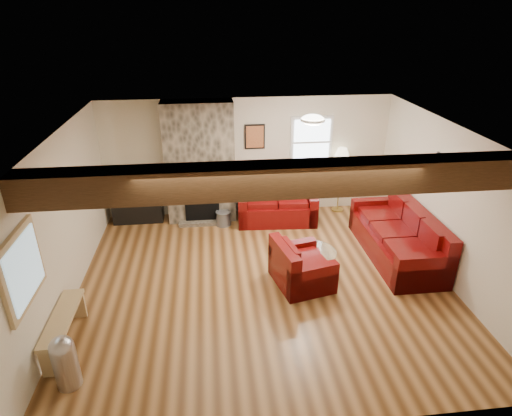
{
  "coord_description": "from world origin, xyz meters",
  "views": [
    {
      "loc": [
        -0.79,
        -5.84,
        4.14
      ],
      "look_at": [
        -0.09,
        0.4,
        1.17
      ],
      "focal_mm": 30.0,
      "sensor_mm": 36.0,
      "label": 1
    }
  ],
  "objects_px": {
    "sofa_three": "(397,234)",
    "tv_cabinet": "(138,209)",
    "television": "(136,189)",
    "loveseat": "(277,201)",
    "armchair_red": "(302,263)",
    "coffee_table": "(312,261)",
    "floor_lamp": "(342,158)"
  },
  "relations": [
    {
      "from": "loveseat",
      "to": "floor_lamp",
      "type": "xyz_separation_m",
      "value": [
        1.43,
        0.32,
        0.8
      ]
    },
    {
      "from": "loveseat",
      "to": "coffee_table",
      "type": "relative_size",
      "value": 2.02
    },
    {
      "from": "coffee_table",
      "to": "television",
      "type": "relative_size",
      "value": 1.03
    },
    {
      "from": "sofa_three",
      "to": "loveseat",
      "type": "bearing_deg",
      "value": -131.12
    },
    {
      "from": "armchair_red",
      "to": "floor_lamp",
      "type": "bearing_deg",
      "value": -40.54
    },
    {
      "from": "loveseat",
      "to": "television",
      "type": "height_order",
      "value": "television"
    },
    {
      "from": "sofa_three",
      "to": "loveseat",
      "type": "relative_size",
      "value": 1.44
    },
    {
      "from": "sofa_three",
      "to": "television",
      "type": "xyz_separation_m",
      "value": [
        -4.83,
        1.97,
        0.28
      ]
    },
    {
      "from": "sofa_three",
      "to": "television",
      "type": "relative_size",
      "value": 3.0
    },
    {
      "from": "sofa_three",
      "to": "tv_cabinet",
      "type": "distance_m",
      "value": 5.22
    },
    {
      "from": "coffee_table",
      "to": "tv_cabinet",
      "type": "height_order",
      "value": "tv_cabinet"
    },
    {
      "from": "loveseat",
      "to": "television",
      "type": "bearing_deg",
      "value": 177.9
    },
    {
      "from": "tv_cabinet",
      "to": "floor_lamp",
      "type": "relative_size",
      "value": 0.71
    },
    {
      "from": "armchair_red",
      "to": "floor_lamp",
      "type": "height_order",
      "value": "floor_lamp"
    },
    {
      "from": "armchair_red",
      "to": "tv_cabinet",
      "type": "distance_m",
      "value": 3.96
    },
    {
      "from": "sofa_three",
      "to": "coffee_table",
      "type": "relative_size",
      "value": 2.92
    },
    {
      "from": "floor_lamp",
      "to": "coffee_table",
      "type": "bearing_deg",
      "value": -115.81
    },
    {
      "from": "sofa_three",
      "to": "armchair_red",
      "type": "xyz_separation_m",
      "value": [
        -1.87,
        -0.65,
        -0.07
      ]
    },
    {
      "from": "tv_cabinet",
      "to": "sofa_three",
      "type": "bearing_deg",
      "value": -22.23
    },
    {
      "from": "sofa_three",
      "to": "floor_lamp",
      "type": "bearing_deg",
      "value": -166.28
    },
    {
      "from": "loveseat",
      "to": "coffee_table",
      "type": "xyz_separation_m",
      "value": [
        0.3,
        -2.02,
        -0.23
      ]
    },
    {
      "from": "armchair_red",
      "to": "coffee_table",
      "type": "xyz_separation_m",
      "value": [
        0.25,
        0.31,
        -0.18
      ]
    },
    {
      "from": "sofa_three",
      "to": "tv_cabinet",
      "type": "height_order",
      "value": "sofa_three"
    },
    {
      "from": "television",
      "to": "floor_lamp",
      "type": "height_order",
      "value": "floor_lamp"
    },
    {
      "from": "armchair_red",
      "to": "tv_cabinet",
      "type": "relative_size",
      "value": 0.92
    },
    {
      "from": "tv_cabinet",
      "to": "television",
      "type": "height_order",
      "value": "television"
    },
    {
      "from": "tv_cabinet",
      "to": "floor_lamp",
      "type": "distance_m",
      "value": 4.45
    },
    {
      "from": "television",
      "to": "loveseat",
      "type": "bearing_deg",
      "value": -5.89
    },
    {
      "from": "sofa_three",
      "to": "television",
      "type": "bearing_deg",
      "value": -112.31
    },
    {
      "from": "loveseat",
      "to": "floor_lamp",
      "type": "relative_size",
      "value": 1.13
    },
    {
      "from": "television",
      "to": "sofa_three",
      "type": "bearing_deg",
      "value": -22.23
    },
    {
      "from": "sofa_three",
      "to": "television",
      "type": "height_order",
      "value": "television"
    }
  ]
}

